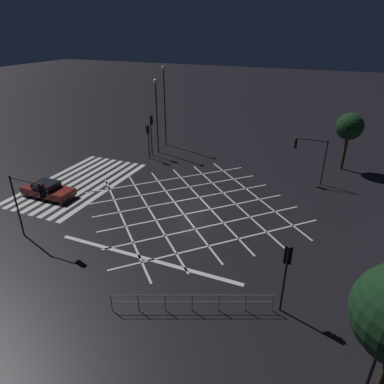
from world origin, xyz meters
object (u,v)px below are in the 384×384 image
(street_lamp_east, at_px, (156,105))
(street_lamp_west, at_px, (164,96))
(traffic_light_sw_cross, at_px, (152,127))
(traffic_light_sw_main, at_px, (148,135))
(street_tree_far, at_px, (350,127))
(traffic_light_nw_cross, at_px, (309,150))
(traffic_light_ne_main, at_px, (287,265))
(traffic_light_se_cross, at_px, (30,196))
(waiting_car, at_px, (48,190))

(street_lamp_east, distance_m, street_lamp_west, 2.74)
(traffic_light_sw_cross, height_order, traffic_light_sw_main, traffic_light_sw_cross)
(street_lamp_west, relative_size, street_tree_far, 1.61)
(traffic_light_sw_cross, relative_size, street_lamp_west, 0.49)
(traffic_light_nw_cross, xyz_separation_m, traffic_light_sw_cross, (-0.83, -16.22, 0.10))
(traffic_light_sw_cross, relative_size, traffic_light_ne_main, 1.15)
(traffic_light_se_cross, xyz_separation_m, traffic_light_ne_main, (0.01, 15.94, -0.55))
(traffic_light_sw_main, distance_m, street_lamp_west, 5.82)
(traffic_light_nw_cross, distance_m, traffic_light_sw_cross, 16.24)
(street_lamp_east, bearing_deg, street_tree_far, 97.60)
(traffic_light_sw_main, bearing_deg, street_tree_far, 104.05)
(traffic_light_se_cross, bearing_deg, traffic_light_sw_main, 93.25)
(street_lamp_west, bearing_deg, traffic_light_sw_cross, 5.04)
(traffic_light_se_cross, xyz_separation_m, traffic_light_sw_main, (-16.57, -0.94, -0.68))
(traffic_light_nw_cross, xyz_separation_m, waiting_car, (11.45, -19.45, -2.47))
(waiting_car, bearing_deg, traffic_light_nw_cross, 30.47)
(traffic_light_se_cross, distance_m, traffic_light_sw_main, 16.61)
(street_lamp_west, xyz_separation_m, street_tree_far, (0.11, 19.66, -1.43))
(traffic_light_nw_cross, bearing_deg, traffic_light_sw_cross, -2.91)
(street_lamp_west, bearing_deg, waiting_car, -10.13)
(traffic_light_ne_main, distance_m, waiting_car, 20.99)
(traffic_light_sw_cross, distance_m, street_lamp_west, 4.68)
(traffic_light_se_cross, bearing_deg, street_tree_far, 49.45)
(street_lamp_east, relative_size, street_tree_far, 1.42)
(street_lamp_west, height_order, street_tree_far, street_lamp_west)
(traffic_light_se_cross, distance_m, waiting_car, 7.33)
(traffic_light_ne_main, relative_size, waiting_car, 0.87)
(traffic_light_se_cross, xyz_separation_m, waiting_car, (-5.32, -4.25, -2.71))
(traffic_light_sw_cross, bearing_deg, street_lamp_west, 95.04)
(street_lamp_east, distance_m, waiting_car, 14.67)
(traffic_light_nw_cross, xyz_separation_m, street_tree_far, (-4.62, 3.09, 1.22))
(traffic_light_se_cross, height_order, street_tree_far, street_tree_far)
(traffic_light_ne_main, bearing_deg, waiting_car, 75.22)
(traffic_light_se_cross, distance_m, traffic_light_ne_main, 15.95)
(street_lamp_east, height_order, street_tree_far, street_lamp_east)
(traffic_light_ne_main, bearing_deg, street_tree_far, -6.29)
(traffic_light_nw_cross, relative_size, waiting_car, 0.93)
(street_tree_far, relative_size, waiting_car, 1.27)
(traffic_light_se_cross, height_order, waiting_car, traffic_light_se_cross)
(traffic_light_nw_cross, xyz_separation_m, street_lamp_west, (-4.73, -16.56, 2.65))
(traffic_light_sw_main, relative_size, traffic_light_ne_main, 0.96)
(traffic_light_ne_main, distance_m, street_lamp_west, 27.76)
(traffic_light_ne_main, height_order, street_lamp_west, street_lamp_west)
(traffic_light_nw_cross, distance_m, waiting_car, 22.71)
(traffic_light_ne_main, distance_m, street_tree_far, 21.58)
(traffic_light_se_cross, distance_m, street_lamp_west, 21.67)
(street_tree_far, bearing_deg, traffic_light_ne_main, -6.29)
(traffic_light_ne_main, height_order, waiting_car, traffic_light_ne_main)
(traffic_light_nw_cross, relative_size, traffic_light_sw_main, 1.13)
(traffic_light_se_cross, relative_size, traffic_light_sw_cross, 1.01)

